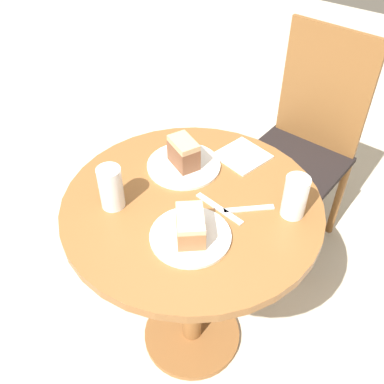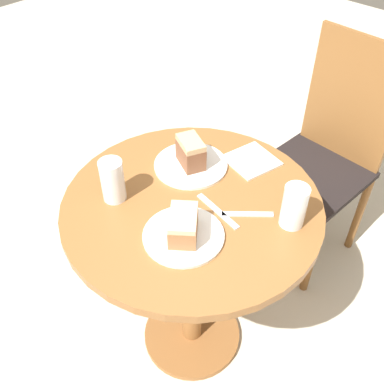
{
  "view_description": "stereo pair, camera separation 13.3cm",
  "coord_description": "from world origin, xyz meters",
  "views": [
    {
      "loc": [
        0.57,
        -0.8,
        1.72
      ],
      "look_at": [
        0.0,
        0.0,
        0.81
      ],
      "focal_mm": 42.0,
      "sensor_mm": 36.0,
      "label": 1
    },
    {
      "loc": [
        0.68,
        -0.72,
        1.72
      ],
      "look_at": [
        0.0,
        0.0,
        0.81
      ],
      "focal_mm": 42.0,
      "sensor_mm": 36.0,
      "label": 2
    }
  ],
  "objects": [
    {
      "name": "plate_far",
      "position": [
        -0.12,
        0.12,
        0.78
      ],
      "size": [
        0.24,
        0.24,
        0.01
      ],
      "color": "white",
      "rests_on": "table"
    },
    {
      "name": "ground_plane",
      "position": [
        0.0,
        0.0,
        0.0
      ],
      "size": [
        8.0,
        8.0,
        0.0
      ],
      "primitive_type": "plane",
      "color": "beige"
    },
    {
      "name": "fork",
      "position": [
        0.08,
        0.02,
        0.78
      ],
      "size": [
        0.18,
        0.05,
        0.0
      ],
      "rotation": [
        0.0,
        0.0,
        2.98
      ],
      "color": "silver",
      "rests_on": "table"
    },
    {
      "name": "cake_slice_far",
      "position": [
        -0.12,
        0.12,
        0.83
      ],
      "size": [
        0.12,
        0.1,
        0.1
      ],
      "rotation": [
        0.0,
        0.0,
        4.28
      ],
      "color": "brown",
      "rests_on": "plate_far"
    },
    {
      "name": "spoon",
      "position": [
        0.16,
        0.07,
        0.78
      ],
      "size": [
        0.12,
        0.12,
        0.0
      ],
      "rotation": [
        0.0,
        0.0,
        0.74
      ],
      "color": "silver",
      "rests_on": "table"
    },
    {
      "name": "plate_near",
      "position": [
        0.08,
        -0.12,
        0.78
      ],
      "size": [
        0.23,
        0.23,
        0.01
      ],
      "color": "white",
      "rests_on": "table"
    },
    {
      "name": "glass_water",
      "position": [
        0.27,
        0.13,
        0.83
      ],
      "size": [
        0.07,
        0.07,
        0.13
      ],
      "color": "silver",
      "rests_on": "table"
    },
    {
      "name": "glass_lemonade",
      "position": [
        -0.19,
        -0.15,
        0.83
      ],
      "size": [
        0.07,
        0.07,
        0.14
      ],
      "color": "beige",
      "rests_on": "table"
    },
    {
      "name": "cake_slice_near",
      "position": [
        0.08,
        -0.12,
        0.82
      ],
      "size": [
        0.13,
        0.14,
        0.08
      ],
      "rotation": [
        0.0,
        0.0,
        3.83
      ],
      "color": "#9E6B42",
      "rests_on": "plate_near"
    },
    {
      "name": "napkin_stack",
      "position": [
        0.01,
        0.28,
        0.78
      ],
      "size": [
        0.18,
        0.18,
        0.01
      ],
      "rotation": [
        0.0,
        0.0,
        -0.23
      ],
      "color": "silver",
      "rests_on": "table"
    },
    {
      "name": "table",
      "position": [
        0.0,
        0.0,
        0.59
      ],
      "size": [
        0.8,
        0.8,
        0.77
      ],
      "color": "brown",
      "rests_on": "ground_plane"
    },
    {
      "name": "chair",
      "position": [
        0.04,
        0.8,
        0.52
      ],
      "size": [
        0.45,
        0.44,
        1.02
      ],
      "rotation": [
        0.0,
        0.0,
        -0.06
      ],
      "color": "brown",
      "rests_on": "ground_plane"
    }
  ]
}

